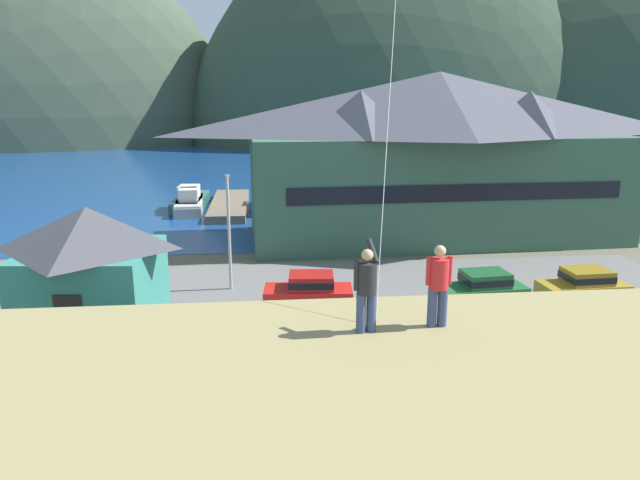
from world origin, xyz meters
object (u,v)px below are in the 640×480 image
Objects in this scene: storage_shed_near_lot at (91,269)px; moored_boat_inner_slip at (190,200)px; wharf_dock at (230,205)px; person_companion at (438,283)px; parked_car_front_row_red at (578,336)px; parked_car_back_row_right at (359,333)px; parking_light_pole at (229,224)px; moored_boat_wharfside at (189,204)px; parked_car_mid_row_center at (93,364)px; harbor_lodge at (437,152)px; storage_shed_waterside at (301,203)px; person_kite_flyer at (366,287)px; parked_car_mid_row_far at (483,289)px; parked_car_front_row_silver at (584,286)px; moored_boat_outer_mooring at (269,202)px; parked_car_mid_row_near at (309,291)px.

moored_boat_inner_slip is (0.70, 29.05, -2.22)m from storage_shed_near_lot.
wharf_dock is 7.72× the size of person_companion.
parked_car_front_row_red is at bearing -65.31° from wharf_dock.
parked_car_back_row_right is at bearing -17.80° from storage_shed_near_lot.
parking_light_pole reaches higher than moored_boat_inner_slip.
wharf_dock is 3.16× the size of parked_car_back_row_right.
person_companion is (-0.06, -10.17, 5.41)m from parked_car_back_row_right.
parked_car_front_row_red is (19.49, -4.68, -1.87)m from storage_shed_near_lot.
parking_light_pole is (4.76, -22.05, 2.93)m from moored_boat_wharfside.
parked_car_front_row_red is at bearing 2.15° from parked_car_mid_row_center.
moored_boat_inner_slip is (-18.94, 13.23, -5.49)m from harbor_lodge.
wharf_dock is 43.05m from person_companion.
person_companion is (10.27, -42.76, 5.75)m from moored_boat_inner_slip.
parking_light_pole is at bearing 144.16° from parked_car_front_row_red.
harbor_lodge is 17.70m from parking_light_pole.
moored_boat_wharfside is 32.60m from parked_car_back_row_right.
harbor_lodge reaches higher than parked_car_back_row_right.
parked_car_front_row_red reaches higher than wharf_dock.
storage_shed_waterside is 24.79m from parked_car_front_row_red.
storage_shed_waterside is 1.20× the size of parked_car_mid_row_center.
person_kite_flyer is (8.11, -8.50, 5.42)m from parked_car_mid_row_center.
storage_shed_waterside is (10.17, 18.25, -0.62)m from storage_shed_near_lot.
parked_car_mid_row_center is at bearing -177.85° from parked_car_front_row_red.
parked_car_mid_row_far is at bearing 105.12° from parked_car_front_row_red.
parked_car_mid_row_center is at bearing 133.65° from person_kite_flyer.
harbor_lodge is at bearing -31.64° from moored_boat_wharfside.
storage_shed_near_lot is 20.13m from parked_car_front_row_red.
harbor_lodge is at bearing 49.16° from parked_car_mid_row_center.
parked_car_front_row_silver is 0.99× the size of parked_car_mid_row_far.
moored_boat_outer_mooring reaches higher than parked_car_mid_row_far.
moored_boat_outer_mooring is 1.75× the size of parked_car_mid_row_near.
harbor_lodge is 6.42× the size of parked_car_mid_row_far.
moored_boat_inner_slip reaches higher than parked_car_front_row_silver.
parked_car_front_row_silver is 1.00× the size of parked_car_front_row_red.
moored_boat_inner_slip is 1.81× the size of parked_car_mid_row_near.
parking_light_pole is at bearing -86.81° from wharf_dock.
parked_car_back_row_right is at bearing -87.74° from storage_shed_waterside.
moored_boat_wharfside is at bearing 101.81° from person_kite_flyer.
person_companion reaches higher than parked_car_front_row_silver.
person_companion is (5.40, -19.08, 2.82)m from parking_light_pole.
person_kite_flyer is at bearing -91.30° from storage_shed_waterside.
harbor_lodge is 25.42m from storage_shed_near_lot.
parked_car_mid_row_near is at bearing -125.77° from harbor_lodge.
storage_shed_waterside reaches higher than wharf_dock.
harbor_lodge is 3.57× the size of moored_boat_inner_slip.
wharf_dock is 1.84× the size of moored_boat_wharfside.
moored_boat_outer_mooring is 41.77m from person_companion.
storage_shed_near_lot is 28.81m from wharf_dock.
parked_car_mid_row_center and parked_car_mid_row_far have the same top height.
moored_boat_inner_slip is 1.83× the size of parked_car_mid_row_center.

